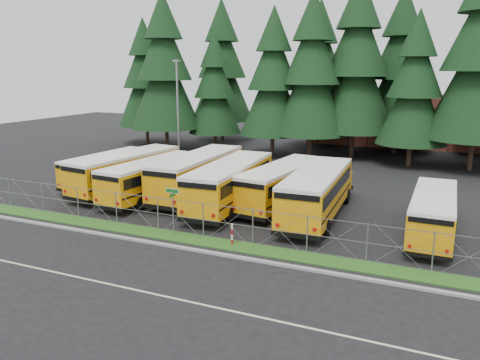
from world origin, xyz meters
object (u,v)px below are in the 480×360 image
bus_2 (156,179)px  light_standard (178,108)px  bus_1 (130,172)px  striped_bollard (232,234)px  bus_east (433,215)px  bus_5 (284,185)px  bus_3 (201,175)px  bus_6 (318,194)px  street_sign (173,202)px  bus_0 (110,169)px  bus_4 (233,184)px

bus_2 → light_standard: size_ratio=1.07×
bus_1 → striped_bollard: 14.12m
bus_1 → bus_east: size_ratio=1.18×
bus_east → light_standard: bearing=152.4°
bus_5 → light_standard: (-14.68, 10.66, 4.06)m
bus_3 → bus_6: 9.47m
bus_2 → street_sign: (5.44, -6.57, 0.61)m
bus_6 → street_sign: size_ratio=4.22×
bus_5 → bus_6: size_ratio=0.93×
bus_2 → light_standard: (-5.49, 12.52, 4.08)m
bus_0 → bus_east: 24.74m
bus_0 → bus_3: 8.45m
striped_bollard → bus_2: bearing=144.5°
bus_1 → bus_4: 9.05m
bus_5 → bus_0: bearing=-172.9°
bus_0 → light_standard: (0.29, 10.52, 4.22)m
bus_4 → light_standard: 17.26m
bus_east → light_standard: light_standard is taller
bus_2 → bus_3: size_ratio=0.90×
bus_6 → bus_east: 6.89m
bus_3 → street_sign: bus_3 is taller
bus_6 → bus_1: bearing=175.3°
bus_1 → street_sign: (8.46, -7.52, 0.52)m
street_sign → striped_bollard: street_sign is taller
bus_2 → striped_bollard: bus_2 is taller
bus_1 → bus_3: size_ratio=0.95×
bus_1 → bus_5: bearing=12.0°
bus_6 → striped_bollard: bus_6 is taller
bus_1 → bus_3: (5.68, 0.93, 0.07)m
bus_4 → bus_east: size_ratio=1.21×
street_sign → striped_bollard: bearing=2.4°
bus_3 → bus_0: bearing=178.8°
bus_1 → bus_2: 3.16m
bus_0 → street_sign: (11.22, -8.57, 0.75)m
bus_2 → bus_6: bus_6 is taller
bus_4 → striped_bollard: bus_4 is taller
bus_3 → striped_bollard: size_ratio=10.05×
bus_6 → street_sign: bus_6 is taller
bus_0 → bus_1: bearing=-16.0°
bus_1 → light_standard: light_standard is taller
bus_0 → bus_east: (24.60, -2.69, 0.00)m
bus_3 → bus_east: bus_3 is taller
bus_east → striped_bollard: size_ratio=8.16×
street_sign → light_standard: bearing=119.8°
bus_6 → bus_5: bearing=147.7°
bus_4 → bus_east: bearing=-6.6°
bus_4 → street_sign: bus_4 is taller
bus_2 → bus_east: size_ratio=1.11×
bus_1 → bus_east: bearing=3.4°
bus_2 → bus_0: bearing=166.5°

